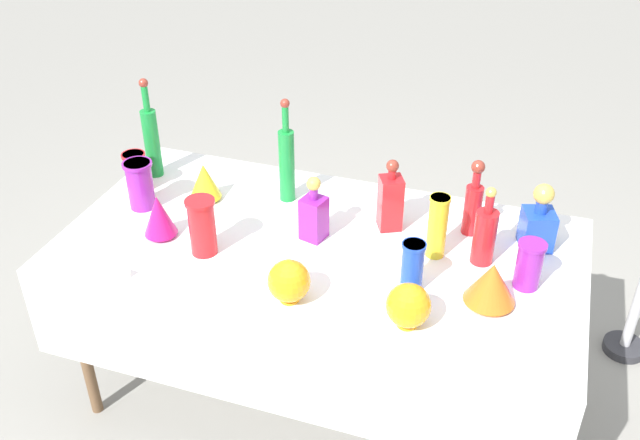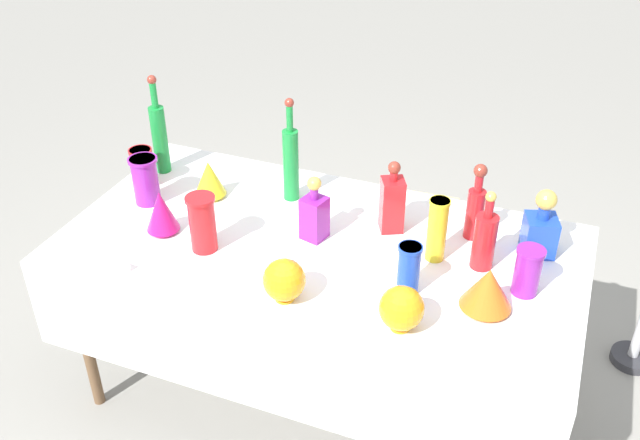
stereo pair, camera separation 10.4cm
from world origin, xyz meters
TOP-DOWN VIEW (x-y plane):
  - ground_plane at (0.00, 0.00)m, footprint 40.00×40.00m
  - display_table at (0.00, -0.04)m, footprint 1.85×0.96m
  - tall_bottle_0 at (0.50, 0.25)m, footprint 0.06×0.06m
  - tall_bottle_1 at (0.56, 0.08)m, footprint 0.08×0.08m
  - tall_bottle_2 at (-0.22, 0.25)m, footprint 0.06×0.06m
  - tall_bottle_3 at (-0.81, 0.26)m, footprint 0.06×0.06m
  - square_decanter_0 at (0.73, 0.23)m, footprint 0.14×0.14m
  - square_decanter_1 at (-0.03, 0.03)m, footprint 0.10×0.10m
  - square_decanter_2 at (0.21, 0.18)m, footprint 0.11×0.11m
  - slender_vase_0 at (0.40, 0.06)m, footprint 0.07×0.07m
  - slender_vase_1 at (-0.37, -0.18)m, footprint 0.10×0.10m
  - slender_vase_2 at (-0.81, 0.12)m, footprint 0.09×0.09m
  - slender_vase_3 at (-0.73, 0.02)m, footprint 0.11×0.11m
  - slender_vase_4 at (0.36, -0.15)m, footprint 0.08×0.08m
  - slender_vase_5 at (0.72, -0.01)m, footprint 0.09×0.09m
  - fluted_vase_0 at (0.62, -0.14)m, footprint 0.16×0.16m
  - fluted_vase_1 at (-0.52, 0.15)m, footprint 0.12×0.12m
  - fluted_vase_2 at (-0.56, -0.14)m, footprint 0.12×0.12m
  - round_bowl_0 at (0.01, -0.33)m, footprint 0.14×0.14m
  - round_bowl_1 at (0.39, -0.33)m, footprint 0.14×0.14m
  - price_tag_left at (-0.56, -0.39)m, footprint 0.05×0.02m
  - cardboard_box_behind_left at (-0.40, 0.87)m, footprint 0.40×0.35m
  - cardboard_box_behind_right at (0.05, 1.08)m, footprint 0.57×0.40m

SIDE VIEW (x-z plane):
  - ground_plane at x=0.00m, z-range 0.00..0.00m
  - cardboard_box_behind_right at x=0.05m, z-range -0.04..0.31m
  - cardboard_box_behind_left at x=-0.40m, z-range -0.04..0.41m
  - display_table at x=0.00m, z-range 0.32..1.08m
  - price_tag_left at x=-0.56m, z-range 0.76..0.79m
  - round_bowl_0 at x=0.01m, z-range 0.76..0.91m
  - round_bowl_1 at x=0.39m, z-range 0.76..0.91m
  - fluted_vase_0 at x=0.62m, z-range 0.76..0.92m
  - fluted_vase_1 at x=-0.52m, z-range 0.76..0.92m
  - fluted_vase_2 at x=-0.56m, z-range 0.76..0.93m
  - slender_vase_2 at x=-0.81m, z-range 0.77..0.93m
  - slender_vase_5 at x=0.72m, z-range 0.77..0.94m
  - slender_vase_4 at x=0.36m, z-range 0.77..0.95m
  - square_decanter_1 at x=-0.03m, z-range 0.74..0.99m
  - square_decanter_0 at x=0.73m, z-range 0.73..0.99m
  - slender_vase_3 at x=-0.73m, z-range 0.77..0.96m
  - tall_bottle_1 at x=0.56m, z-range 0.72..1.02m
  - slender_vase_1 at x=-0.37m, z-range 0.77..0.98m
  - square_decanter_2 at x=0.21m, z-range 0.74..1.02m
  - slender_vase_0 at x=0.40m, z-range 0.77..1.00m
  - tall_bottle_0 at x=0.50m, z-range 0.74..1.03m
  - tall_bottle_3 at x=-0.81m, z-range 0.71..1.14m
  - tall_bottle_2 at x=-0.22m, z-range 0.71..1.14m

